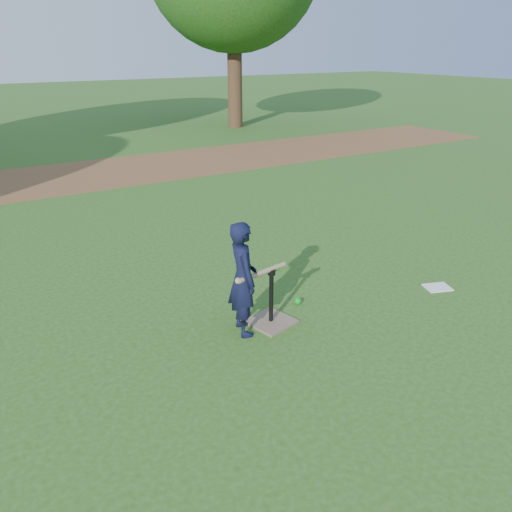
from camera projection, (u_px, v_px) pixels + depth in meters
ground at (255, 323)px, 5.24m from camera, size 80.00×80.00×0.00m
dirt_strip at (80, 175)px, 11.13m from camera, size 24.00×3.00×0.01m
child at (243, 279)px, 4.86m from camera, size 0.36×0.48×1.17m
wiffle_ball_ground at (298, 301)px, 5.60m from camera, size 0.08×0.08×0.08m
clipboard at (437, 287)px, 5.99m from camera, size 0.36×0.32×0.01m
batting_tee at (271, 313)px, 5.20m from camera, size 0.52×0.52×0.61m
swing_action at (263, 272)px, 4.94m from camera, size 0.63×0.17×0.08m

